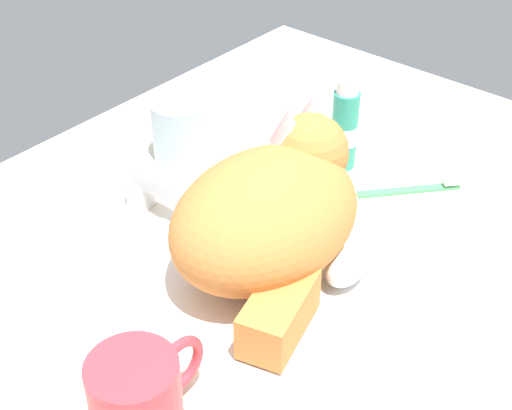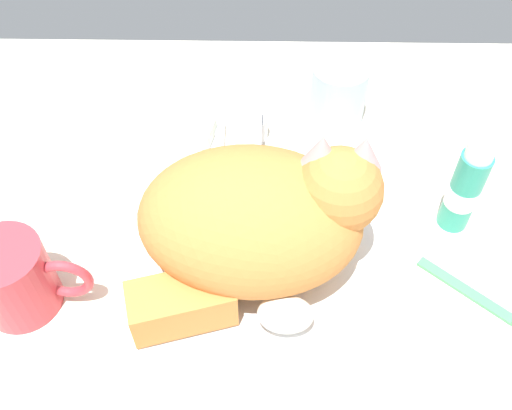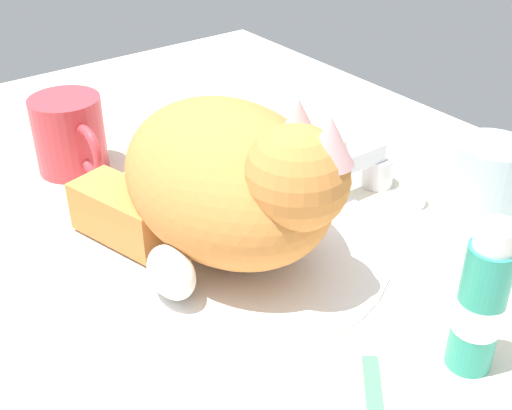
{
  "view_description": "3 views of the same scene",
  "coord_description": "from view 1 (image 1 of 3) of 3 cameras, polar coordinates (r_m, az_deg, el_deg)",
  "views": [
    {
      "loc": [
        -48.98,
        -40.22,
        55.47
      ],
      "look_at": [
        1.74,
        2.75,
        6.9
      ],
      "focal_mm": 53.16,
      "sensor_mm": 36.0,
      "label": 1
    },
    {
      "loc": [
        1.18,
        -36.29,
        53.73
      ],
      "look_at": [
        0.54,
        3.07,
        6.11
      ],
      "focal_mm": 40.92,
      "sensor_mm": 36.0,
      "label": 2
    },
    {
      "loc": [
        42.54,
        -28.4,
        36.67
      ],
      "look_at": [
        1.91,
        1.9,
        4.95
      ],
      "focal_mm": 45.99,
      "sensor_mm": 36.0,
      "label": 3
    }
  ],
  "objects": [
    {
      "name": "faucet",
      "position": [
        0.93,
        -8.16,
        0.97
      ],
      "size": [
        13.33,
        10.29,
        5.36
      ],
      "color": "silver",
      "rests_on": "ground_plane"
    },
    {
      "name": "cat",
      "position": [
        0.8,
        1.29,
        -0.54
      ],
      "size": [
        25.43,
        20.03,
        16.07
      ],
      "color": "#D17F3D",
      "rests_on": "sink_basin"
    },
    {
      "name": "sink_basin",
      "position": [
        0.84,
        0.66,
        -4.84
      ],
      "size": [
        30.9,
        30.9,
        0.76
      ],
      "primitive_type": "cylinder",
      "color": "white",
      "rests_on": "ground_plane"
    },
    {
      "name": "rinse_cup",
      "position": [
        1.02,
        -5.77,
        5.64
      ],
      "size": [
        7.33,
        7.33,
        8.2
      ],
      "color": "silver",
      "rests_on": "ground_plane"
    },
    {
      "name": "soap_bar",
      "position": [
        0.89,
        -12.04,
        -1.44
      ],
      "size": [
        7.13,
        5.37,
        2.23
      ],
      "primitive_type": "cube",
      "rotation": [
        0.0,
        0.0,
        -0.21
      ],
      "color": "silver",
      "rests_on": "soap_dish"
    },
    {
      "name": "toothpaste_bottle",
      "position": [
        0.99,
        6.69,
        5.85
      ],
      "size": [
        3.52,
        3.52,
        12.58
      ],
      "color": "teal",
      "rests_on": "ground_plane"
    },
    {
      "name": "ground_plane",
      "position": [
        0.85,
        0.66,
        -5.8
      ],
      "size": [
        110.0,
        82.5,
        3.0
      ],
      "primitive_type": "cube",
      "color": "silver"
    },
    {
      "name": "soap_dish",
      "position": [
        0.9,
        -11.91,
        -2.3
      ],
      "size": [
        9.0,
        6.4,
        1.2
      ],
      "primitive_type": "cube",
      "color": "white",
      "rests_on": "ground_plane"
    },
    {
      "name": "coffee_mug",
      "position": [
        0.67,
        -8.83,
        -14.2
      ],
      "size": [
        12.06,
        7.94,
        8.65
      ],
      "color": "#C63842",
      "rests_on": "ground_plane"
    },
    {
      "name": "toothbrush",
      "position": [
        0.98,
        11.95,
        1.3
      ],
      "size": [
        10.98,
        9.75,
        1.6
      ],
      "color": "#4CB266",
      "rests_on": "ground_plane"
    }
  ]
}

